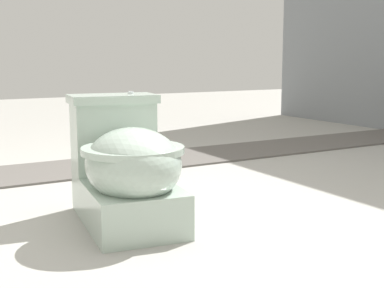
{
  "coord_description": "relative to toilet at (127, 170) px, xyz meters",
  "views": [
    {
      "loc": [
        1.84,
        -0.91,
        0.66
      ],
      "look_at": [
        -0.09,
        0.2,
        0.3
      ],
      "focal_mm": 50.0,
      "sensor_mm": 36.0,
      "label": 1
    }
  ],
  "objects": [
    {
      "name": "toilet",
      "position": [
        0.0,
        0.0,
        0.0
      ],
      "size": [
        0.68,
        0.46,
        0.52
      ],
      "rotation": [
        0.0,
        0.0,
        -0.14
      ],
      "color": "#B2C6B7",
      "rests_on": "ground"
    },
    {
      "name": "ground_plane",
      "position": [
        0.08,
        0.1,
        -0.22
      ],
      "size": [
        14.0,
        14.0,
        0.0
      ],
      "primitive_type": "plane",
      "color": "#A8A59E"
    },
    {
      "name": "gravel_strip",
      "position": [
        -1.13,
        0.6,
        -0.21
      ],
      "size": [
        0.56,
        8.0,
        0.01
      ],
      "primitive_type": "cube",
      "color": "#605B56",
      "rests_on": "ground"
    }
  ]
}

